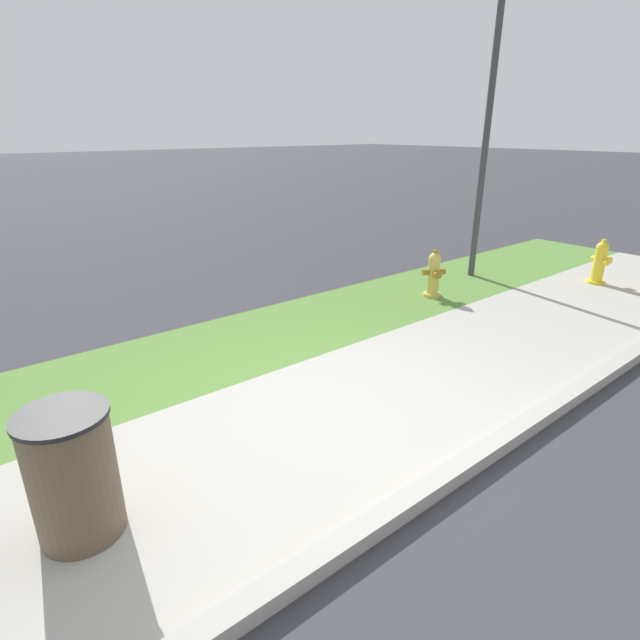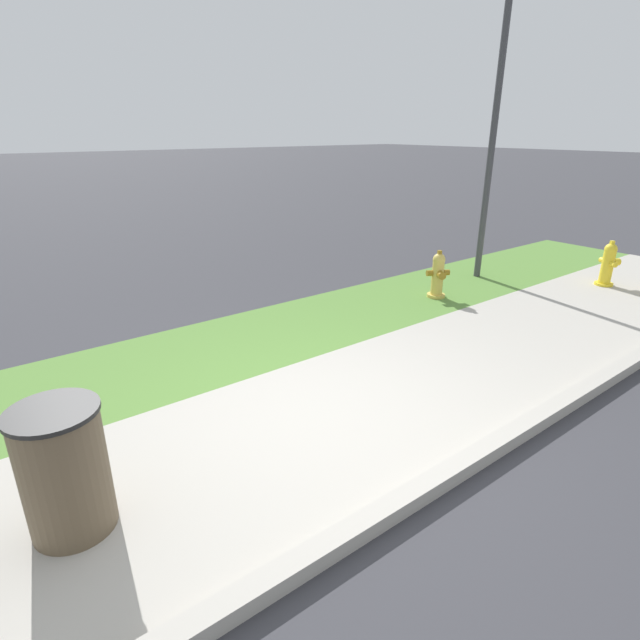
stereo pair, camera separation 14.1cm
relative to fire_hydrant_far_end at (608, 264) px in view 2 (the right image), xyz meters
name	(u,v)px [view 2 (the right image)]	position (x,y,z in m)	size (l,w,h in m)	color
ground_plane	(324,422)	(-6.31, -0.43, -0.37)	(120.00, 120.00, 0.00)	#38383D
sidewalk_pavement	(324,421)	(-6.31, -0.43, -0.36)	(18.00, 2.25, 0.01)	#ADA89E
grass_verge	(220,347)	(-6.31, 1.62, -0.36)	(18.00, 1.84, 0.01)	#568438
street_curb	(427,487)	(-6.31, -1.63, -0.31)	(18.00, 0.16, 0.12)	#ADA89E
fire_hydrant_far_end	(608,264)	(0.00, 0.00, 0.00)	(0.34, 0.36, 0.76)	yellow
fire_hydrant_across_street	(438,275)	(-2.73, 1.31, -0.01)	(0.36, 0.34, 0.74)	gold
street_lamp	(500,80)	(-1.22, 1.65, 2.81)	(0.32, 0.32, 4.84)	#3D3D42
trash_bin	(65,471)	(-8.40, -0.42, 0.08)	(0.55, 0.55, 0.90)	brown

